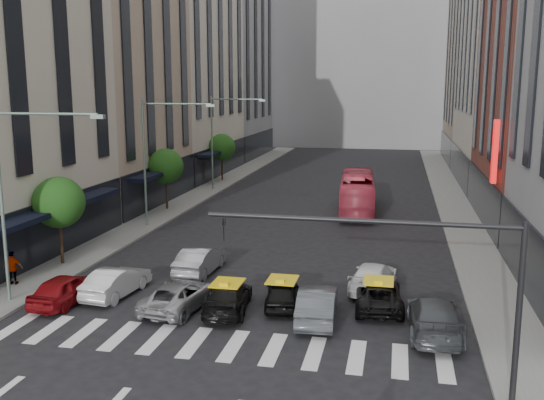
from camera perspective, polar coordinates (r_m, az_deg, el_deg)
The scene contains 28 objects.
ground at distance 23.34m, azimuth -6.12°, elevation -14.84°, with size 160.00×160.00×0.00m, color black.
sidewalk_left at distance 54.12m, azimuth -7.99°, elevation -0.07°, with size 3.00×96.00×0.15m, color slate.
sidewalk_right at distance 51.22m, azimuth 17.03°, elevation -1.04°, with size 3.00×96.00×0.15m, color slate.
building_left_b at distance 53.55m, azimuth -14.74°, elevation 12.40°, with size 8.00×16.00×24.00m, color tan.
building_left_c at distance 70.57m, azimuth -8.20°, elevation 17.01°, with size 8.00×20.00×36.00m, color beige.
building_left_d at distance 88.38m, azimuth -3.83°, elevation 13.83°, with size 8.00×18.00×30.00m, color gray.
building_right_d at distance 85.73m, azimuth 19.23°, elevation 12.70°, with size 8.00×18.00×28.00m, color tan.
building_far at distance 105.52m, azimuth 8.46°, elevation 14.84°, with size 30.00×10.00×36.00m, color gray.
tree_near at distance 35.79m, azimuth -19.43°, elevation -0.23°, with size 2.88×2.88×4.95m.
tree_mid at distance 49.97m, azimuth -9.96°, elevation 3.14°, with size 2.88×2.88×4.95m.
tree_far at distance 65.00m, azimuth -4.74°, elevation 4.96°, with size 2.88×2.88×4.95m.
streetlamp_near at distance 29.52m, azimuth -22.76°, elevation 1.79°, with size 5.38×0.25×9.00m.
streetlamp_mid at distance 43.54m, azimuth -10.82°, elevation 5.02°, with size 5.38×0.25×9.00m.
streetlamp_far at distance 58.58m, azimuth -4.79°, elevation 6.56°, with size 5.38×0.25×9.00m.
traffic_signal at distance 19.83m, azimuth 14.45°, elevation -5.94°, with size 10.10×0.20×6.00m.
liberty_sign at distance 40.65m, azimuth 20.24°, elevation 4.30°, with size 0.30×0.70×4.00m.
car_red at distance 30.17m, azimuth -18.86°, elevation -7.92°, with size 1.68×4.18×1.42m, color maroon.
car_white_front at distance 30.57m, azimuth -14.43°, elevation -7.44°, with size 1.50×4.29×1.41m, color #BBBBBB.
car_silver at distance 28.23m, azimuth -8.76°, elevation -8.88°, with size 2.16×4.68×1.30m, color #9C9DA1.
taxi_left at distance 27.73m, azimuth -4.19°, elevation -9.12°, with size 1.85×4.54×1.32m, color black.
taxi_center at distance 28.20m, azimuth 0.97°, elevation -8.80°, with size 1.50×3.74×1.27m, color black.
car_grey_mid at distance 26.72m, azimuth 4.29°, elevation -9.69°, with size 1.59×4.56×1.50m, color #44474C.
taxi_right at distance 28.51m, azimuth 9.97°, elevation -8.75°, with size 2.11×4.57×1.27m, color black.
car_grey_curb at distance 26.11m, azimuth 15.04°, elevation -10.53°, with size 2.11×5.19×1.51m, color #3E4145.
car_row2_left at distance 33.30m, azimuth -6.75°, elevation -5.62°, with size 1.57×4.51×1.49m, color #95959A.
car_row2_right at distance 30.84m, azimuth 9.50°, elevation -7.13°, with size 1.92×4.73×1.37m, color white.
bus at distance 49.59m, azimuth 8.04°, elevation 0.68°, with size 2.60×11.11×3.09m, color #C53A4F.
pedestrian_far at distance 33.42m, azimuth -23.21°, elevation -5.89°, with size 1.01×0.42×1.72m, color gray.
Camera 1 is at (6.64, -20.01, 10.01)m, focal length 40.00 mm.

